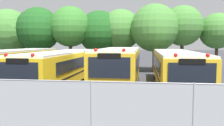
# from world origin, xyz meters

# --- Properties ---
(ground_plane) EXTENTS (160.00, 160.00, 0.00)m
(ground_plane) POSITION_xyz_m (0.00, 0.00, 0.00)
(ground_plane) COLOR #38383D
(school_bus_0) EXTENTS (2.76, 10.99, 2.57)m
(school_bus_0) POSITION_xyz_m (-5.75, 0.09, 1.36)
(school_bus_0) COLOR yellow
(school_bus_0) RESTS_ON ground_plane
(school_bus_1) EXTENTS (2.55, 11.48, 2.51)m
(school_bus_1) POSITION_xyz_m (-1.95, -0.27, 1.33)
(school_bus_1) COLOR yellow
(school_bus_1) RESTS_ON ground_plane
(school_bus_2) EXTENTS (2.60, 9.44, 2.70)m
(school_bus_2) POSITION_xyz_m (1.98, -0.03, 1.42)
(school_bus_2) COLOR yellow
(school_bus_2) RESTS_ON ground_plane
(school_bus_3) EXTENTS (2.56, 11.34, 2.53)m
(school_bus_3) POSITION_xyz_m (5.66, 0.11, 1.34)
(school_bus_3) COLOR yellow
(school_bus_3) RESTS_ON ground_plane
(tree_0) EXTENTS (4.98, 4.93, 6.58)m
(tree_0) POSITION_xyz_m (-10.76, 8.54, 4.10)
(tree_0) COLOR #4C3823
(tree_0) RESTS_ON ground_plane
(tree_1) EXTENTS (4.67, 4.67, 6.70)m
(tree_1) POSITION_xyz_m (-7.43, 8.45, 4.29)
(tree_1) COLOR #4C3823
(tree_1) RESTS_ON ground_plane
(tree_2) EXTENTS (4.24, 4.24, 6.75)m
(tree_2) POSITION_xyz_m (-4.01, 8.65, 4.58)
(tree_2) COLOR #4C3823
(tree_2) RESTS_ON ground_plane
(tree_3) EXTENTS (4.65, 4.65, 6.43)m
(tree_3) POSITION_xyz_m (-1.07, 9.87, 4.13)
(tree_3) COLOR #4C3823
(tree_3) RESTS_ON ground_plane
(tree_4) EXTENTS (4.43, 4.43, 6.57)m
(tree_4) POSITION_xyz_m (1.13, 10.33, 4.39)
(tree_4) COLOR #4C3823
(tree_4) RESTS_ON ground_plane
(tree_5) EXTENTS (4.80, 4.80, 6.83)m
(tree_5) POSITION_xyz_m (4.83, 8.54, 4.40)
(tree_5) COLOR #4C3823
(tree_5) RESTS_ON ground_plane
(tree_6) EXTENTS (4.17, 4.17, 6.77)m
(tree_6) POSITION_xyz_m (7.65, 9.76, 4.77)
(tree_6) COLOR #4C3823
(tree_6) RESTS_ON ground_plane
(tree_7) EXTENTS (3.69, 3.69, 6.00)m
(tree_7) POSITION_xyz_m (11.20, 10.04, 4.16)
(tree_7) COLOR #4C3823
(tree_7) RESTS_ON ground_plane
(chainlink_fence) EXTENTS (16.01, 0.07, 1.77)m
(chainlink_fence) POSITION_xyz_m (0.32, -8.47, 0.92)
(chainlink_fence) COLOR #9EA0A3
(chainlink_fence) RESTS_ON ground_plane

